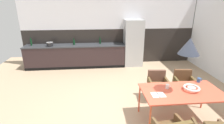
% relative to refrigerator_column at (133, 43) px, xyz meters
% --- Properties ---
extents(ground_plane, '(9.30, 9.30, 0.00)m').
position_rel_refrigerator_column_xyz_m(ground_plane, '(-0.83, -3.16, -0.91)').
color(ground_plane, tan).
extents(back_wall_splashback_dark, '(7.02, 0.12, 1.43)m').
position_rel_refrigerator_column_xyz_m(back_wall_splashback_dark, '(-0.83, 0.36, -0.20)').
color(back_wall_splashback_dark, black).
rests_on(back_wall_splashback_dark, ground).
extents(back_wall_panel_upper, '(7.02, 0.12, 1.43)m').
position_rel_refrigerator_column_xyz_m(back_wall_panel_upper, '(-0.83, 0.36, 1.23)').
color(back_wall_panel_upper, white).
rests_on(back_wall_panel_upper, back_wall_splashback_dark).
extents(kitchen_counter, '(3.84, 0.63, 0.89)m').
position_rel_refrigerator_column_xyz_m(kitchen_counter, '(-2.28, -0.00, -0.47)').
color(kitchen_counter, '#302224').
rests_on(kitchen_counter, ground).
extents(refrigerator_column, '(0.72, 0.60, 1.83)m').
position_rel_refrigerator_column_xyz_m(refrigerator_column, '(0.00, 0.00, 0.00)').
color(refrigerator_column, '#ADAFB2').
rests_on(refrigerator_column, ground).
extents(dining_table, '(1.64, 0.88, 0.73)m').
position_rel_refrigerator_column_xyz_m(dining_table, '(0.27, -3.57, -0.23)').
color(dining_table, '#DA5139').
rests_on(dining_table, ground).
extents(armchair_corner_seat, '(0.52, 0.51, 0.77)m').
position_rel_refrigerator_column_xyz_m(armchair_corner_seat, '(0.09, -2.64, -0.40)').
color(armchair_corner_seat, brown).
rests_on(armchair_corner_seat, ground).
extents(armchair_head_of_table, '(0.54, 0.53, 0.77)m').
position_rel_refrigerator_column_xyz_m(armchair_head_of_table, '(0.80, -2.65, -0.41)').
color(armchair_head_of_table, brown).
rests_on(armchair_head_of_table, ground).
extents(fruit_bowl, '(0.34, 0.34, 0.08)m').
position_rel_refrigerator_column_xyz_m(fruit_bowl, '(0.47, -3.55, -0.13)').
color(fruit_bowl, silver).
rests_on(fruit_bowl, dining_table).
extents(open_book, '(0.26, 0.21, 0.02)m').
position_rel_refrigerator_column_xyz_m(open_book, '(-0.28, -3.68, -0.18)').
color(open_book, white).
rests_on(open_book, dining_table).
extents(mug_white_ceramic, '(0.12, 0.07, 0.10)m').
position_rel_refrigerator_column_xyz_m(mug_white_ceramic, '(0.84, -3.21, -0.13)').
color(mug_white_ceramic, '#335B93').
rests_on(mug_white_ceramic, dining_table).
extents(mug_short_terracotta, '(0.12, 0.07, 0.09)m').
position_rel_refrigerator_column_xyz_m(mug_short_terracotta, '(0.01, -3.42, -0.14)').
color(mug_short_terracotta, white).
rests_on(mug_short_terracotta, dining_table).
extents(cooking_pot, '(0.24, 0.24, 0.18)m').
position_rel_refrigerator_column_xyz_m(cooking_pot, '(-3.20, -0.11, 0.05)').
color(cooking_pot, black).
rests_on(cooking_pot, kitchen_counter).
extents(bottle_wine_green, '(0.06, 0.06, 0.31)m').
position_rel_refrigerator_column_xyz_m(bottle_wine_green, '(-3.93, 0.07, 0.11)').
color(bottle_wine_green, '#0F3319').
rests_on(bottle_wine_green, kitchen_counter).
extents(bottle_spice_small, '(0.06, 0.06, 0.28)m').
position_rel_refrigerator_column_xyz_m(bottle_spice_small, '(-1.32, 0.11, 0.09)').
color(bottle_spice_small, '#0F3319').
rests_on(bottle_spice_small, kitchen_counter).
extents(bottle_vinegar_dark, '(0.07, 0.07, 0.26)m').
position_rel_refrigerator_column_xyz_m(bottle_vinegar_dark, '(-2.32, 0.02, 0.08)').
color(bottle_vinegar_dark, '#0F3319').
rests_on(bottle_vinegar_dark, kitchen_counter).
extents(pendant_lamp_over_table_near, '(0.40, 0.40, 1.28)m').
position_rel_refrigerator_column_xyz_m(pendant_lamp_over_table_near, '(0.27, -3.58, 0.77)').
color(pendant_lamp_over_table_near, black).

